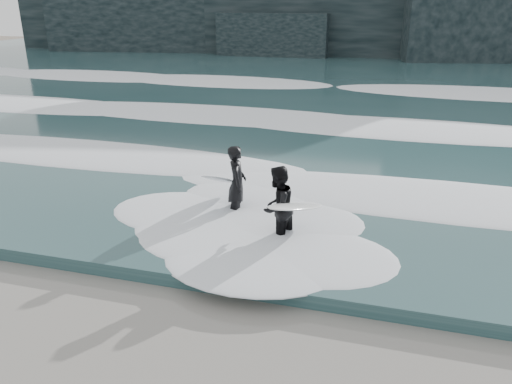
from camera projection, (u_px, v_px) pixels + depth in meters
sea at (346, 81)px, 32.68m from camera, size 90.00×52.00×0.30m
headland at (369, 1)px, 46.19m from camera, size 70.00×9.00×10.00m
foam_near at (274, 173)px, 14.64m from camera, size 60.00×3.20×0.20m
foam_mid at (314, 120)px, 20.92m from camera, size 60.00×4.00×0.24m
foam_far at (339, 86)px, 28.99m from camera, size 60.00×4.80×0.30m
surfer_left at (234, 183)px, 12.24m from camera, size 1.10×2.02×1.90m
surfer_right at (279, 207)px, 10.85m from camera, size 1.54×2.18×1.86m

